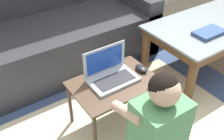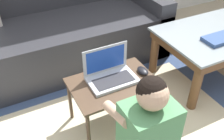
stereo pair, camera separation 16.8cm
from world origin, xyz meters
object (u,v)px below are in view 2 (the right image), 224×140
at_px(couch, 54,31).
at_px(coffee_table, 223,37).
at_px(laptop_desk, 113,87).
at_px(computer_mouse, 143,71).
at_px(book_on_table, 220,39).
at_px(laptop, 111,75).

relative_size(couch, coffee_table, 1.83).
xyz_separation_m(couch, laptop_desk, (0.10, -0.97, 0.02)).
bearing_deg(computer_mouse, coffee_table, 7.46).
bearing_deg(laptop_desk, book_on_table, 0.14).
bearing_deg(coffee_table, laptop_desk, -174.04).
bearing_deg(couch, laptop, -83.59).
bearing_deg(couch, computer_mouse, -71.28).
distance_m(computer_mouse, book_on_table, 0.68).
xyz_separation_m(couch, book_on_table, (1.01, -0.97, 0.15)).
height_order(computer_mouse, book_on_table, book_on_table).
height_order(laptop_desk, computer_mouse, computer_mouse).
bearing_deg(couch, coffee_table, -36.01).
distance_m(laptop, computer_mouse, 0.23).
height_order(laptop_desk, laptop, laptop).
height_order(coffee_table, laptop, laptop).
xyz_separation_m(coffee_table, book_on_table, (-0.17, -0.11, 0.08)).
relative_size(laptop_desk, computer_mouse, 5.48).
relative_size(computer_mouse, book_on_table, 0.40).
relative_size(laptop_desk, laptop, 1.77).
height_order(couch, laptop_desk, couch).
bearing_deg(book_on_table, computer_mouse, -179.89).
bearing_deg(laptop_desk, couch, 96.16).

